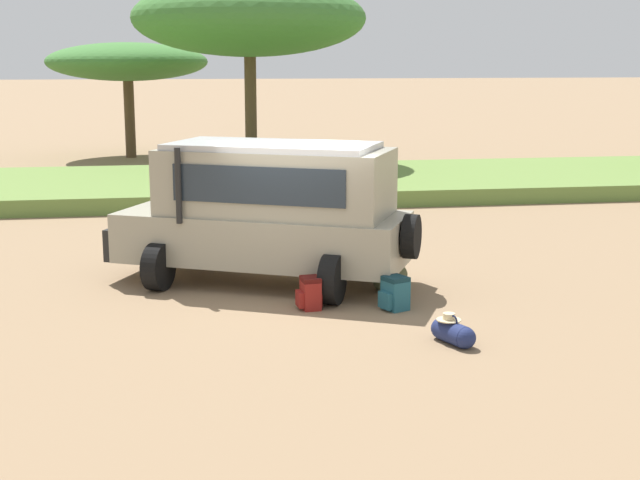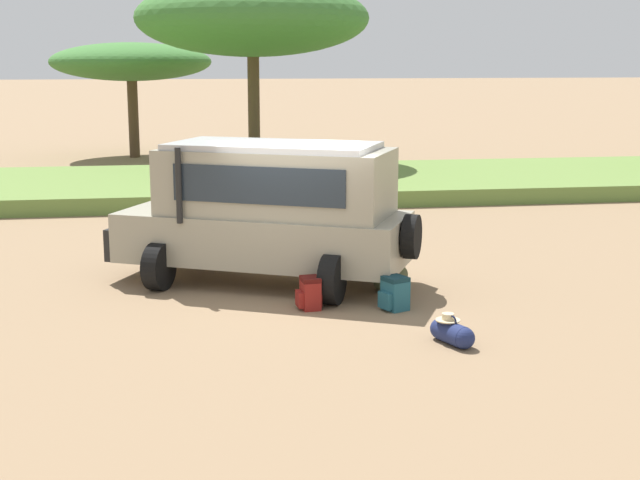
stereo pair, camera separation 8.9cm
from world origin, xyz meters
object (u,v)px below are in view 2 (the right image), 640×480
backpack_cluster_center (310,293)px  duffel_bag_soft_canvas (391,278)px  safari_vehicle (269,210)px  duffel_bag_low_black_case (452,333)px  backpack_beside_front_wheel (395,294)px  acacia_tree_centre_back (253,19)px  acacia_tree_left_mid (131,62)px

backpack_cluster_center → duffel_bag_soft_canvas: (1.55, 1.02, -0.07)m
safari_vehicle → duffel_bag_low_black_case: 4.45m
safari_vehicle → duffel_bag_low_black_case: size_ratio=7.03×
backpack_cluster_center → safari_vehicle: bearing=104.8°
backpack_beside_front_wheel → duffel_bag_soft_canvas: size_ratio=0.63×
acacia_tree_centre_back → duffel_bag_soft_canvas: bearing=-86.2°
duffel_bag_soft_canvas → acacia_tree_left_mid: 22.48m
acacia_tree_centre_back → safari_vehicle: bearing=-93.8°
safari_vehicle → acacia_tree_left_mid: (-3.25, 20.89, 2.40)m
backpack_beside_front_wheel → duffel_bag_soft_canvas: 1.30m
backpack_beside_front_wheel → acacia_tree_centre_back: acacia_tree_centre_back is taller
safari_vehicle → duffel_bag_soft_canvas: 2.39m
duffel_bag_low_black_case → backpack_cluster_center: bearing=129.4°
backpack_beside_front_wheel → duffel_bag_soft_canvas: backpack_beside_front_wheel is taller
duffel_bag_soft_canvas → acacia_tree_centre_back: 16.17m
acacia_tree_left_mid → backpack_beside_front_wheel: bearing=-77.7°
backpack_beside_front_wheel → duffel_bag_soft_canvas: bearing=79.0°
backpack_cluster_center → duffel_bag_low_black_case: 2.63m
safari_vehicle → duffel_bag_soft_canvas: (2.00, -0.68, -1.11)m
safari_vehicle → acacia_tree_left_mid: size_ratio=0.86×
backpack_cluster_center → acacia_tree_left_mid: (-3.71, 22.60, 3.44)m
acacia_tree_centre_back → backpack_cluster_center: bearing=-91.8°
backpack_beside_front_wheel → acacia_tree_left_mid: size_ratio=0.08×
duffel_bag_low_black_case → acacia_tree_left_mid: bearing=102.3°
acacia_tree_centre_back → acacia_tree_left_mid: bearing=124.3°
duffel_bag_soft_canvas → backpack_cluster_center: bearing=-146.5°
duffel_bag_soft_canvas → backpack_beside_front_wheel: bearing=-101.0°
backpack_cluster_center → acacia_tree_left_mid: size_ratio=0.08×
backpack_beside_front_wheel → backpack_cluster_center: size_ratio=1.04×
backpack_cluster_center → acacia_tree_centre_back: (0.52, 16.40, 4.85)m
duffel_bag_low_black_case → acacia_tree_centre_back: bearing=93.6°
safari_vehicle → acacia_tree_left_mid: bearing=98.9°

